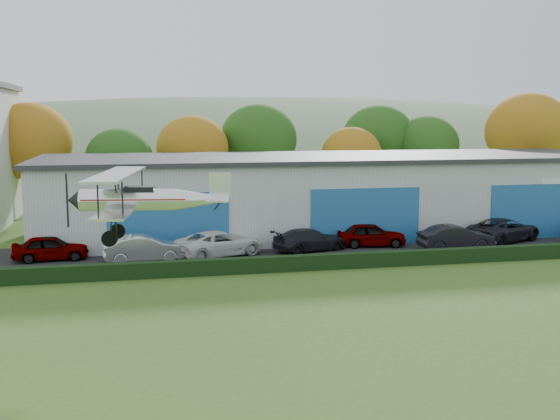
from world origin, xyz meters
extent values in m
plane|color=#345E1D|center=(0.00, 0.00, 0.00)|extent=(300.00, 300.00, 0.00)
cube|color=black|center=(3.00, 21.00, 0.03)|extent=(48.00, 9.00, 0.05)
cube|color=black|center=(3.00, 16.20, 0.40)|extent=(46.00, 0.60, 0.80)
cube|color=#B2B7BC|center=(5.00, 28.00, 2.50)|extent=(40.00, 12.00, 5.00)
cube|color=#2D3033|center=(5.00, 28.00, 5.15)|extent=(40.60, 12.60, 0.30)
cube|color=#225FA0|center=(-7.00, 21.95, 1.80)|extent=(7.00, 0.12, 3.60)
cube|color=#225FA0|center=(5.00, 21.95, 1.80)|extent=(7.00, 0.12, 3.60)
cube|color=#225FA0|center=(17.00, 21.95, 1.80)|extent=(7.00, 0.12, 3.60)
cylinder|color=#3D2614|center=(-17.00, 40.00, 1.57)|extent=(0.36, 0.36, 3.15)
ellipsoid|color=#926611|center=(-17.00, 40.00, 6.03)|extent=(6.84, 6.84, 6.16)
cylinder|color=#3D2614|center=(-10.00, 38.00, 1.22)|extent=(0.36, 0.36, 2.45)
ellipsoid|color=#1E4C14|center=(-10.00, 38.00, 4.69)|extent=(5.32, 5.32, 4.79)
cylinder|color=#3D2614|center=(-4.00, 40.00, 1.40)|extent=(0.36, 0.36, 2.80)
ellipsoid|color=#926611|center=(-4.00, 40.00, 5.36)|extent=(6.08, 6.08, 5.47)
cylinder|color=#3D2614|center=(2.00, 42.00, 1.57)|extent=(0.36, 0.36, 3.15)
ellipsoid|color=#1E4C14|center=(2.00, 42.00, 6.03)|extent=(6.84, 6.84, 6.16)
cylinder|color=#3D2614|center=(10.00, 40.00, 1.22)|extent=(0.36, 0.36, 2.45)
ellipsoid|color=#926611|center=(10.00, 40.00, 4.69)|extent=(5.32, 5.32, 4.79)
cylinder|color=#3D2614|center=(18.00, 42.00, 1.40)|extent=(0.36, 0.36, 2.80)
ellipsoid|color=#1E4C14|center=(18.00, 42.00, 5.36)|extent=(6.08, 6.08, 5.47)
cylinder|color=#3D2614|center=(26.00, 38.00, 1.75)|extent=(0.36, 0.36, 3.50)
ellipsoid|color=#926611|center=(26.00, 38.00, 6.70)|extent=(7.60, 7.60, 6.84)
cylinder|color=#3D2614|center=(30.00, 42.00, 1.22)|extent=(0.36, 0.36, 2.45)
ellipsoid|color=#1E4C14|center=(30.00, 42.00, 4.69)|extent=(5.32, 5.32, 4.79)
cylinder|color=#3D2614|center=(14.00, 44.00, 1.57)|extent=(0.36, 0.36, 3.15)
ellipsoid|color=#1E4C14|center=(14.00, 44.00, 6.03)|extent=(6.84, 6.84, 6.16)
ellipsoid|color=#4C6642|center=(20.00, 140.00, -15.40)|extent=(320.00, 196.00, 56.00)
ellipsoid|color=#4C6642|center=(90.00, 140.00, -9.90)|extent=(240.00, 126.00, 36.00)
imported|color=gray|center=(-13.56, 21.42, 0.74)|extent=(4.16, 1.87, 1.39)
imported|color=silver|center=(-8.46, 19.91, 0.79)|extent=(4.59, 1.93, 1.47)
imported|color=silver|center=(-4.25, 20.57, 0.78)|extent=(5.77, 4.39, 1.46)
imported|color=black|center=(1.19, 20.97, 0.71)|extent=(4.90, 3.09, 1.32)
imported|color=gray|center=(5.21, 21.53, 0.78)|extent=(4.46, 2.31, 1.45)
imported|color=black|center=(9.83, 19.41, 0.79)|extent=(4.55, 1.73, 1.48)
imported|color=black|center=(14.08, 21.32, 0.79)|extent=(5.90, 4.45, 1.49)
cylinder|color=silver|center=(-9.19, 7.56, 4.96)|extent=(3.43, 1.30, 0.79)
cone|color=silver|center=(-6.57, 7.16, 4.96)|extent=(2.04, 1.08, 0.79)
cone|color=black|center=(-11.06, 7.85, 4.96)|extent=(0.56, 0.85, 0.79)
cube|color=maroon|center=(-8.92, 7.52, 5.00)|extent=(3.78, 1.37, 0.05)
cube|color=black|center=(-8.75, 7.49, 5.33)|extent=(1.13, 0.68, 0.22)
cube|color=silver|center=(-9.36, 7.59, 4.69)|extent=(2.06, 6.44, 0.09)
cube|color=silver|center=(-9.53, 7.61, 5.88)|extent=(2.20, 6.81, 0.09)
cylinder|color=black|center=(-10.10, 5.38, 5.29)|extent=(0.06, 0.06, 1.15)
cylinder|color=black|center=(-9.32, 5.26, 5.29)|extent=(0.06, 0.06, 1.15)
cylinder|color=black|center=(-9.40, 9.91, 5.29)|extent=(0.06, 0.06, 1.15)
cylinder|color=black|center=(-8.62, 9.79, 5.29)|extent=(0.06, 0.06, 1.15)
cylinder|color=black|center=(-9.58, 7.31, 5.57)|extent=(0.08, 0.20, 0.66)
cylinder|color=black|center=(-9.49, 7.92, 5.57)|extent=(0.08, 0.20, 0.66)
cylinder|color=black|center=(-9.77, 7.27, 4.21)|extent=(0.15, 0.62, 1.08)
cylinder|color=black|center=(-9.65, 8.01, 4.21)|extent=(0.15, 0.62, 1.08)
cylinder|color=black|center=(-9.71, 7.64, 3.68)|extent=(0.32, 1.67, 0.06)
cylinder|color=black|center=(-9.83, 6.86, 3.68)|extent=(0.58, 0.21, 0.56)
cylinder|color=black|center=(-9.59, 8.43, 3.68)|extent=(0.58, 0.21, 0.56)
cylinder|color=black|center=(-5.96, 7.06, 4.74)|extent=(0.33, 0.10, 0.37)
cube|color=silver|center=(-5.96, 7.06, 5.00)|extent=(1.13, 2.39, 0.05)
cube|color=silver|center=(-5.87, 7.05, 5.44)|extent=(0.79, 0.17, 0.97)
cube|color=black|center=(-11.29, 7.89, 4.96)|extent=(0.07, 0.11, 1.94)
camera|label=1|loc=(-8.95, -17.30, 7.91)|focal=43.45mm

